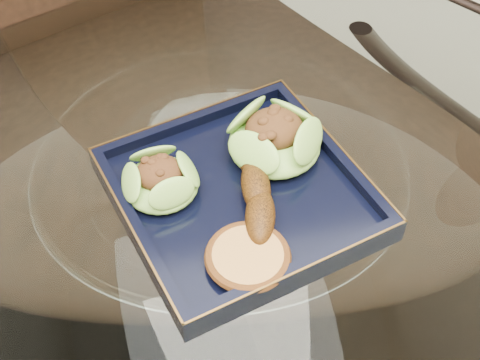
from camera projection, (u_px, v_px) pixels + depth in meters
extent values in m
cylinder|color=white|center=(221.00, 198.00, 0.80)|extent=(1.10, 1.10, 0.01)
torus|color=black|center=(221.00, 198.00, 0.80)|extent=(1.13, 1.13, 0.02)
cylinder|color=black|center=(334.00, 190.00, 1.31)|extent=(0.04, 0.04, 0.75)
cylinder|color=black|center=(44.00, 244.00, 1.22)|extent=(0.04, 0.04, 0.75)
cube|color=#311B10|center=(192.00, 161.00, 1.20)|extent=(0.58, 0.58, 0.04)
cylinder|color=#311B10|center=(327.00, 263.00, 1.36)|extent=(0.03, 0.03, 0.47)
cylinder|color=#311B10|center=(75.00, 229.00, 1.42)|extent=(0.03, 0.03, 0.47)
cylinder|color=#311B10|center=(222.00, 154.00, 1.57)|extent=(0.03, 0.03, 0.47)
cube|color=black|center=(240.00, 197.00, 0.78)|extent=(0.33, 0.33, 0.02)
ellipsoid|color=#5F912A|center=(161.00, 182.00, 0.76)|extent=(0.11, 0.11, 0.03)
ellipsoid|color=#65A730|center=(274.00, 140.00, 0.80)|extent=(0.14, 0.14, 0.04)
ellipsoid|color=#552D09|center=(256.00, 186.00, 0.76)|extent=(0.05, 0.16, 0.03)
cylinder|color=#C88142|center=(248.00, 258.00, 0.70)|extent=(0.09, 0.09, 0.02)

